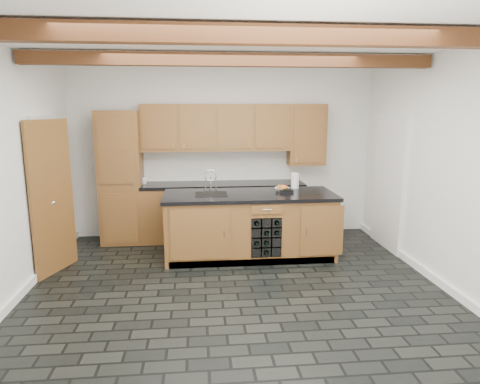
{
  "coord_description": "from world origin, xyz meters",
  "views": [
    {
      "loc": [
        -0.43,
        -4.68,
        2.14
      ],
      "look_at": [
        0.11,
        0.8,
        1.05
      ],
      "focal_mm": 32.0,
      "sensor_mm": 36.0,
      "label": 1
    }
  ],
  "objects_px": {
    "island": "(250,225)",
    "paper_towel": "(295,181)",
    "kitchen_scale": "(287,191)",
    "fruit_bowl": "(282,189)"
  },
  "relations": [
    {
      "from": "island",
      "to": "paper_towel",
      "type": "xyz_separation_m",
      "value": [
        0.74,
        0.37,
        0.58
      ]
    },
    {
      "from": "kitchen_scale",
      "to": "paper_towel",
      "type": "bearing_deg",
      "value": 55.17
    },
    {
      "from": "kitchen_scale",
      "to": "fruit_bowl",
      "type": "xyz_separation_m",
      "value": [
        -0.04,
        0.12,
        -0.0
      ]
    },
    {
      "from": "paper_towel",
      "to": "island",
      "type": "bearing_deg",
      "value": -153.56
    },
    {
      "from": "island",
      "to": "paper_towel",
      "type": "relative_size",
      "value": 10.64
    },
    {
      "from": "island",
      "to": "paper_towel",
      "type": "bearing_deg",
      "value": 26.44
    },
    {
      "from": "kitchen_scale",
      "to": "fruit_bowl",
      "type": "bearing_deg",
      "value": 104.9
    },
    {
      "from": "kitchen_scale",
      "to": "paper_towel",
      "type": "xyz_separation_m",
      "value": [
        0.2,
        0.35,
        0.09
      ]
    },
    {
      "from": "island",
      "to": "fruit_bowl",
      "type": "relative_size",
      "value": 11.24
    },
    {
      "from": "kitchen_scale",
      "to": "paper_towel",
      "type": "height_order",
      "value": "paper_towel"
    }
  ]
}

